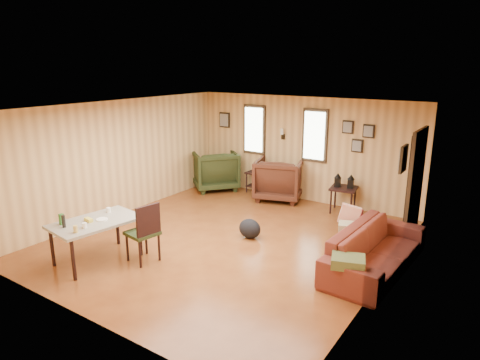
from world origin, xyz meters
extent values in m
cube|color=brown|center=(0.00, 0.00, -0.01)|extent=(5.50, 6.00, 0.02)
cube|color=#997C5B|center=(0.00, 0.00, 2.41)|extent=(5.50, 6.00, 0.02)
cube|color=#DCAF6E|center=(0.00, 3.01, 1.20)|extent=(5.50, 0.02, 2.40)
cube|color=#DCAF6E|center=(0.00, -3.01, 1.20)|extent=(5.50, 0.02, 2.40)
cube|color=#DCAF6E|center=(-2.76, 0.00, 1.20)|extent=(0.02, 6.00, 2.40)
cube|color=#DCAF6E|center=(2.76, 0.00, 1.20)|extent=(0.02, 6.00, 2.40)
cube|color=black|center=(-1.30, 2.97, 1.55)|extent=(0.60, 0.05, 1.20)
cube|color=#E0F2D1|center=(-1.30, 2.93, 1.55)|extent=(0.48, 0.04, 1.06)
cube|color=black|center=(0.30, 2.97, 1.55)|extent=(0.60, 0.05, 1.20)
cube|color=#E0F2D1|center=(0.30, 2.93, 1.55)|extent=(0.48, 0.04, 1.06)
cube|color=black|center=(-0.50, 2.95, 1.45)|extent=(0.07, 0.05, 0.12)
cylinder|color=silver|center=(-0.50, 2.89, 1.58)|extent=(0.07, 0.07, 0.14)
cube|color=black|center=(2.72, 1.95, 1.00)|extent=(0.06, 1.00, 2.05)
cube|color=black|center=(2.68, 1.95, 1.00)|extent=(0.04, 0.82, 1.90)
cube|color=black|center=(1.05, 2.97, 1.80)|extent=(0.24, 0.04, 0.28)
cube|color=#9E998C|center=(1.05, 2.94, 1.80)|extent=(0.19, 0.02, 0.22)
cube|color=black|center=(1.50, 2.97, 1.75)|extent=(0.24, 0.04, 0.28)
cube|color=#9E998C|center=(1.50, 2.94, 1.75)|extent=(0.19, 0.02, 0.22)
cube|color=black|center=(1.28, 2.97, 1.42)|extent=(0.24, 0.04, 0.28)
cube|color=#9E998C|center=(1.28, 2.94, 1.42)|extent=(0.19, 0.02, 0.22)
cube|color=black|center=(-2.20, 2.97, 1.72)|extent=(0.30, 0.04, 0.38)
cube|color=#9E998C|center=(-2.20, 2.94, 1.72)|extent=(0.24, 0.02, 0.31)
cube|color=black|center=(2.72, 0.85, 1.70)|extent=(0.04, 0.34, 0.42)
cube|color=#9E998C|center=(2.69, 0.85, 1.70)|extent=(0.02, 0.27, 0.34)
imported|color=maroon|center=(2.56, 0.36, 0.45)|extent=(0.80, 2.33, 0.90)
imported|color=#432014|center=(-0.43, 2.68, 0.54)|extent=(1.29, 1.25, 1.07)
imported|color=#273116|center=(-2.21, 2.54, 0.54)|extent=(1.43, 1.44, 1.08)
cube|color=black|center=(-1.15, 2.90, 0.50)|extent=(0.51, 0.46, 0.04)
cube|color=black|center=(-1.15, 2.90, 0.16)|extent=(0.46, 0.42, 0.03)
cylinder|color=black|center=(-1.36, 2.71, 0.25)|extent=(0.04, 0.04, 0.49)
cylinder|color=black|center=(-0.94, 2.72, 0.25)|extent=(0.04, 0.04, 0.49)
cylinder|color=black|center=(-1.36, 3.08, 0.25)|extent=(0.04, 0.04, 0.49)
cylinder|color=black|center=(-0.95, 3.08, 0.25)|extent=(0.04, 0.04, 0.49)
cube|color=#463C2E|center=(-1.26, 2.90, 0.58)|extent=(0.09, 0.02, 0.12)
cube|color=#463C2E|center=(-1.06, 2.90, 0.57)|extent=(0.08, 0.02, 0.11)
cube|color=black|center=(1.16, 2.65, 0.53)|extent=(0.61, 0.61, 0.04)
cylinder|color=black|center=(0.98, 2.40, 0.27)|extent=(0.04, 0.04, 0.53)
cylinder|color=black|center=(1.41, 2.47, 0.27)|extent=(0.04, 0.04, 0.53)
cylinder|color=black|center=(0.92, 2.82, 0.27)|extent=(0.04, 0.04, 0.53)
cylinder|color=black|center=(1.34, 2.89, 0.27)|extent=(0.04, 0.04, 0.53)
cube|color=black|center=(1.02, 2.63, 0.65)|extent=(0.13, 0.13, 0.19)
cone|color=black|center=(1.02, 2.63, 0.80)|extent=(0.18, 0.18, 0.11)
cube|color=black|center=(1.30, 2.67, 0.65)|extent=(0.13, 0.13, 0.19)
cone|color=black|center=(1.30, 2.67, 0.80)|extent=(0.18, 0.18, 0.11)
cube|color=maroon|center=(1.55, 2.26, 0.12)|extent=(0.36, 0.28, 0.24)
ellipsoid|color=black|center=(0.27, 0.32, 0.18)|extent=(0.42, 0.32, 0.37)
cube|color=#4D5831|center=(2.46, -0.60, 0.49)|extent=(0.54, 0.48, 0.14)
cube|color=red|center=(1.90, 0.97, 0.59)|extent=(0.41, 0.22, 0.40)
cube|color=tan|center=(2.01, 0.72, 0.48)|extent=(0.45, 0.40, 0.11)
cube|color=gray|center=(-1.28, -1.84, 0.67)|extent=(1.00, 1.45, 0.05)
cylinder|color=black|center=(-1.70, -2.37, 0.32)|extent=(0.06, 0.06, 0.65)
cylinder|color=black|center=(-1.02, -2.46, 0.32)|extent=(0.06, 0.06, 0.65)
cylinder|color=black|center=(-1.53, -1.21, 0.32)|extent=(0.06, 0.06, 0.65)
cylinder|color=black|center=(-0.85, -1.31, 0.32)|extent=(0.06, 0.06, 0.65)
cylinder|color=white|center=(-1.16, -2.13, 0.73)|extent=(0.08, 0.08, 0.08)
cylinder|color=white|center=(-1.42, -1.45, 0.73)|extent=(0.08, 0.08, 0.08)
cube|color=#246123|center=(-1.57, -2.23, 0.77)|extent=(0.07, 0.07, 0.17)
cylinder|color=black|center=(-1.44, -2.29, 0.79)|extent=(0.06, 0.06, 0.20)
cylinder|color=tan|center=(-1.11, -2.32, 0.74)|extent=(0.07, 0.07, 0.11)
cylinder|color=white|center=(-1.22, -1.75, 0.70)|extent=(0.20, 0.20, 0.02)
cube|color=yellow|center=(-1.34, -1.92, 0.72)|extent=(0.17, 0.09, 0.05)
cube|color=#273116|center=(-0.66, -1.43, 0.48)|extent=(0.52, 0.52, 0.05)
cube|color=black|center=(-0.47, -1.46, 0.75)|extent=(0.11, 0.43, 0.49)
cylinder|color=black|center=(-0.87, -1.58, 0.23)|extent=(0.04, 0.04, 0.47)
cylinder|color=black|center=(-0.51, -1.64, 0.23)|extent=(0.04, 0.04, 0.47)
cylinder|color=black|center=(-0.81, -1.22, 0.23)|extent=(0.04, 0.04, 0.47)
cylinder|color=black|center=(-0.45, -1.28, 0.23)|extent=(0.04, 0.04, 0.47)
camera|label=1|loc=(4.21, -5.86, 3.11)|focal=32.00mm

